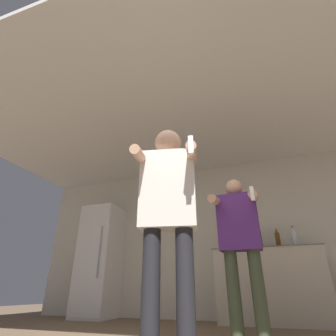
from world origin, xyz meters
TOP-DOWN VIEW (x-y plane):
  - wall_back at (0.00, 3.37)m, footprint 7.00×0.06m
  - ceiling_slab at (0.00, 1.67)m, footprint 7.00×3.86m
  - refrigerator at (-2.13, 3.02)m, footprint 0.62×0.67m
  - counter at (0.66, 3.07)m, footprint 1.50×0.57m
  - bottle_brown_liquor at (0.37, 3.00)m, footprint 0.08×0.08m
  - bottle_green_wine at (0.86, 3.00)m, footprint 0.07×0.07m
  - bottle_clear_vodka at (1.08, 3.00)m, footprint 0.07×0.07m
  - bottle_red_label at (0.21, 3.00)m, footprint 0.08×0.08m
  - bottle_short_whiskey at (0.61, 3.00)m, footprint 0.07×0.07m
  - person_woman_foreground at (-0.02, 0.64)m, footprint 0.55×0.52m
  - person_man_side at (0.42, 1.68)m, footprint 0.50×0.47m

SIDE VIEW (x-z plane):
  - counter at x=0.66m, z-range 0.00..0.98m
  - refrigerator at x=-2.13m, z-range 0.00..1.85m
  - person_man_side at x=0.42m, z-range 0.14..1.72m
  - person_woman_foreground at x=-0.02m, z-range 0.16..1.85m
  - bottle_brown_liquor at x=0.37m, z-range 0.95..1.18m
  - bottle_green_wine at x=0.86m, z-range 0.96..1.24m
  - bottle_clear_vodka at x=1.08m, z-range 0.96..1.25m
  - bottle_short_whiskey at x=0.61m, z-range 0.95..1.28m
  - bottle_red_label at x=0.21m, z-range 0.95..1.31m
  - wall_back at x=0.00m, z-range 0.00..2.55m
  - ceiling_slab at x=0.00m, z-range 2.55..2.60m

